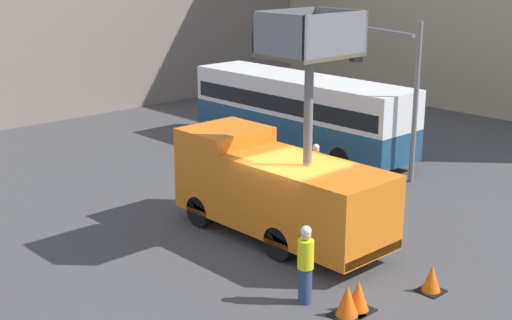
% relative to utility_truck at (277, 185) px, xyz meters
% --- Properties ---
extents(ground_plane, '(120.00, 120.00, 0.00)m').
position_rel_utility_truck_xyz_m(ground_plane, '(-0.17, -0.69, -1.61)').
color(ground_plane, '#424244').
extents(utility_truck, '(2.34, 6.73, 6.48)m').
position_rel_utility_truck_xyz_m(utility_truck, '(0.00, 0.00, 0.00)').
color(utility_truck, orange).
rests_on(utility_truck, ground_plane).
extents(city_bus, '(2.49, 10.25, 3.08)m').
position_rel_utility_truck_xyz_m(city_bus, '(7.33, 6.10, 0.19)').
color(city_bus, navy).
rests_on(city_bus, ground_plane).
extents(traffic_light_pole, '(2.75, 2.50, 5.67)m').
position_rel_utility_truck_xyz_m(traffic_light_pole, '(6.30, 0.75, 2.19)').
color(traffic_light_pole, slate).
rests_on(traffic_light_pole, ground_plane).
extents(road_worker_near_truck, '(0.38, 0.38, 1.92)m').
position_rel_utility_truck_xyz_m(road_worker_near_truck, '(-2.30, -3.25, -0.64)').
color(road_worker_near_truck, navy).
rests_on(road_worker_near_truck, ground_plane).
extents(road_worker_directing, '(0.38, 0.38, 1.79)m').
position_rel_utility_truck_xyz_m(road_worker_directing, '(3.59, 1.81, -0.72)').
color(road_worker_directing, navy).
rests_on(road_worker_directing, ground_plane).
extents(traffic_cone_near_truck, '(0.67, 0.67, 0.77)m').
position_rel_utility_truck_xyz_m(traffic_cone_near_truck, '(-2.09, -4.35, -1.25)').
color(traffic_cone_near_truck, black).
rests_on(traffic_cone_near_truck, ground_plane).
extents(traffic_cone_mid_road, '(0.60, 0.60, 0.69)m').
position_rel_utility_truck_xyz_m(traffic_cone_mid_road, '(0.34, -4.95, -1.29)').
color(traffic_cone_mid_road, black).
rests_on(traffic_cone_mid_road, ground_plane).
extents(traffic_cone_far_side, '(0.66, 0.66, 0.75)m').
position_rel_utility_truck_xyz_m(traffic_cone_far_side, '(-1.70, -4.34, -1.26)').
color(traffic_cone_far_side, black).
rests_on(traffic_cone_far_side, ground_plane).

